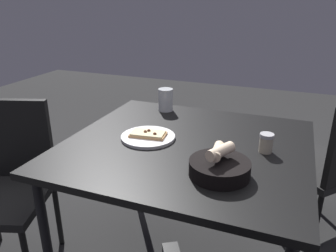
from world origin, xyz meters
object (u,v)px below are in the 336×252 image
(dining_table, at_px, (187,156))
(pepper_shaker, at_px, (266,144))
(bread_basket, at_px, (220,167))
(pizza_plate, at_px, (148,136))
(chair_far, at_px, (333,161))
(chair_spare, at_px, (6,177))
(beer_glass, at_px, (166,101))

(dining_table, height_order, pepper_shaker, pepper_shaker)
(bread_basket, height_order, pepper_shaker, bread_basket)
(pizza_plate, bearing_deg, chair_far, 36.68)
(pepper_shaker, bearing_deg, bread_basket, -117.45)
(chair_spare, bearing_deg, bread_basket, -1.04)
(pizza_plate, height_order, beer_glass, beer_glass)
(bread_basket, bearing_deg, chair_far, 60.66)
(pizza_plate, distance_m, beer_glass, 0.41)
(pepper_shaker, bearing_deg, beer_glass, 149.20)
(pizza_plate, xyz_separation_m, beer_glass, (-0.07, 0.40, 0.04))
(bread_basket, bearing_deg, chair_spare, 178.96)
(dining_table, xyz_separation_m, beer_glass, (-0.25, 0.38, 0.12))
(chair_far, bearing_deg, dining_table, -137.33)
(bread_basket, relative_size, beer_glass, 1.77)
(bread_basket, bearing_deg, pizza_plate, 151.04)
(chair_far, bearing_deg, beer_glass, -165.63)
(pepper_shaker, bearing_deg, chair_far, 59.85)
(pizza_plate, height_order, chair_far, chair_far)
(pizza_plate, bearing_deg, dining_table, 5.07)
(chair_far, bearing_deg, pizza_plate, -143.32)
(pizza_plate, distance_m, pepper_shaker, 0.52)
(pizza_plate, xyz_separation_m, pepper_shaker, (0.52, 0.05, 0.03))
(beer_glass, distance_m, chair_far, 1.01)
(pizza_plate, bearing_deg, beer_glass, 100.21)
(dining_table, xyz_separation_m, chair_spare, (-0.90, -0.21, -0.18))
(bread_basket, distance_m, beer_glass, 0.76)
(pizza_plate, relative_size, beer_glass, 1.97)
(chair_far, xyz_separation_m, chair_spare, (-1.57, -0.83, 0.01))
(chair_far, relative_size, chair_spare, 0.99)
(dining_table, bearing_deg, pepper_shaker, 5.82)
(chair_spare, bearing_deg, chair_far, 27.84)
(dining_table, relative_size, pepper_shaker, 12.95)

